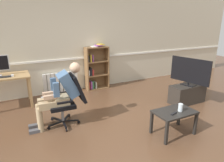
{
  "coord_description": "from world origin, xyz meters",
  "views": [
    {
      "loc": [
        -1.7,
        -2.77,
        1.95
      ],
      "look_at": [
        0.15,
        0.85,
        0.7
      ],
      "focal_mm": 31.69,
      "sensor_mm": 36.0,
      "label": 1
    }
  ],
  "objects": [
    {
      "name": "office_chair",
      "position": [
        -0.83,
        0.74,
        0.53
      ],
      "size": [
        0.78,
        0.62,
        0.98
      ],
      "rotation": [
        0.0,
        0.0,
        -1.61
      ],
      "color": "black",
      "rests_on": "ground_plane"
    },
    {
      "name": "person_seated",
      "position": [
        -1.0,
        0.75,
        0.65
      ],
      "size": [
        1.03,
        0.4,
        1.21
      ],
      "rotation": [
        0.0,
        0.0,
        -1.61
      ],
      "color": "tan",
      "rests_on": "ground_plane"
    },
    {
      "name": "back_wall",
      "position": [
        0.0,
        2.65,
        1.35
      ],
      "size": [
        12.0,
        0.13,
        2.7
      ],
      "color": "beige",
      "rests_on": "ground_plane"
    },
    {
      "name": "tv_screen",
      "position": [
        2.01,
        0.43,
        0.8
      ],
      "size": [
        0.26,
        0.97,
        0.66
      ],
      "rotation": [
        0.0,
        0.0,
        1.79
      ],
      "color": "black",
      "rests_on": "tv_stand"
    },
    {
      "name": "coffee_table",
      "position": [
        0.69,
        -0.49,
        0.38
      ],
      "size": [
        0.72,
        0.45,
        0.44
      ],
      "color": "black",
      "rests_on": "ground_plane"
    },
    {
      "name": "drinking_glass",
      "position": [
        0.77,
        -0.53,
        0.51
      ],
      "size": [
        0.08,
        0.08,
        0.14
      ],
      "primitive_type": "cylinder",
      "color": "silver",
      "rests_on": "coffee_table"
    },
    {
      "name": "ground_plane",
      "position": [
        0.0,
        0.0,
        0.0
      ],
      "size": [
        18.0,
        18.0,
        0.0
      ],
      "primitive_type": "plane",
      "color": "brown"
    },
    {
      "name": "computer_mouse",
      "position": [
        -1.75,
        2.03,
        0.77
      ],
      "size": [
        0.06,
        0.1,
        0.03
      ],
      "primitive_type": "cube",
      "color": "white",
      "rests_on": "computer_desk"
    },
    {
      "name": "keyboard",
      "position": [
        -1.99,
        2.01,
        0.77
      ],
      "size": [
        0.43,
        0.12,
        0.02
      ],
      "primitive_type": "cube",
      "color": "black",
      "rests_on": "computer_desk"
    },
    {
      "name": "bookshelf",
      "position": [
        0.42,
        2.45,
        0.61
      ],
      "size": [
        0.68,
        0.29,
        1.31
      ],
      "color": "brown",
      "rests_on": "ground_plane"
    },
    {
      "name": "tv_stand",
      "position": [
        2.01,
        0.43,
        0.23
      ],
      "size": [
        0.88,
        0.39,
        0.45
      ],
      "color": "#2D2823",
      "rests_on": "ground_plane"
    },
    {
      "name": "radiator",
      "position": [
        -0.58,
        2.54,
        0.29
      ],
      "size": [
        0.94,
        0.08,
        0.58
      ],
      "color": "white",
      "rests_on": "ground_plane"
    },
    {
      "name": "computer_desk",
      "position": [
        -2.0,
        2.15,
        0.65
      ],
      "size": [
        1.21,
        0.67,
        0.76
      ],
      "color": "tan",
      "rests_on": "ground_plane"
    },
    {
      "name": "spare_remote",
      "position": [
        0.6,
        -0.56,
        0.45
      ],
      "size": [
        0.15,
        0.08,
        0.02
      ],
      "primitive_type": "cube",
      "rotation": [
        0.0,
        0.0,
        1.85
      ],
      "color": "black",
      "rests_on": "coffee_table"
    }
  ]
}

